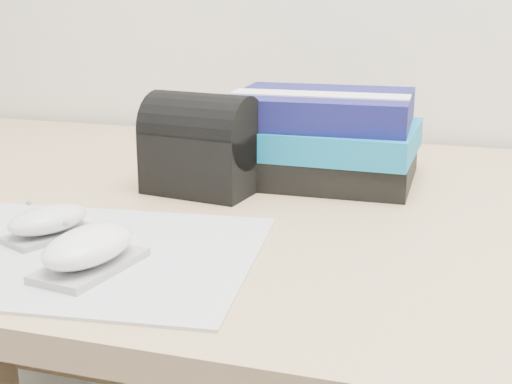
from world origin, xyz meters
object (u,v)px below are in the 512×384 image
(mouse_front, at_px, (89,249))
(mouse_rear, at_px, (48,222))
(pouch, at_px, (201,144))
(book_stack, at_px, (324,137))
(desk, at_px, (328,352))

(mouse_front, bearing_deg, mouse_rear, 142.49)
(mouse_front, height_order, pouch, pouch)
(book_stack, height_order, pouch, pouch)
(mouse_front, xyz_separation_m, book_stack, (0.14, 0.40, 0.04))
(desk, height_order, pouch, pouch)
(mouse_rear, bearing_deg, desk, 47.77)
(book_stack, bearing_deg, pouch, -141.48)
(mouse_rear, distance_m, pouch, 0.24)
(desk, distance_m, pouch, 0.34)
(pouch, bearing_deg, book_stack, 38.52)
(mouse_front, bearing_deg, desk, 64.59)
(desk, relative_size, mouse_rear, 15.43)
(desk, xyz_separation_m, mouse_rear, (-0.25, -0.27, 0.25))
(mouse_rear, bearing_deg, mouse_front, -37.51)
(desk, distance_m, book_stack, 0.30)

